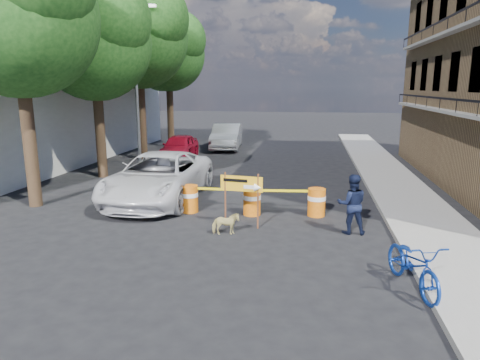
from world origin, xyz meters
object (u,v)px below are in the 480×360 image
(barrel_mid_left, at_px, (190,198))
(dog, at_px, (226,224))
(sedan_red, at_px, (179,147))
(barrel_far_right, at_px, (317,202))
(barrel_mid_right, at_px, (252,201))
(detour_sign, at_px, (246,188))
(pedestrian, at_px, (352,204))
(suv_white, at_px, (159,177))
(bicycle, at_px, (415,241))
(sedan_silver, at_px, (227,136))
(barrel_far_left, at_px, (135,196))

(barrel_mid_left, bearing_deg, dog, -51.19)
(sedan_red, bearing_deg, barrel_far_right, -55.29)
(barrel_mid_right, distance_m, dog, 2.09)
(detour_sign, distance_m, pedestrian, 3.03)
(dog, bearing_deg, barrel_far_right, -62.22)
(barrel_mid_right, bearing_deg, suv_white, 159.76)
(detour_sign, relative_size, bicycle, 0.78)
(pedestrian, relative_size, sedan_silver, 0.34)
(detour_sign, bearing_deg, dog, -115.79)
(sedan_red, bearing_deg, bicycle, -60.05)
(barrel_far_right, bearing_deg, sedan_red, 127.50)
(barrel_far_left, relative_size, sedan_red, 0.22)
(pedestrian, bearing_deg, sedan_red, -56.79)
(barrel_mid_right, bearing_deg, sedan_red, 118.76)
(suv_white, bearing_deg, barrel_far_right, -10.85)
(barrel_far_right, relative_size, dog, 1.18)
(barrel_mid_left, distance_m, bicycle, 7.66)
(barrel_far_right, height_order, sedan_silver, sedan_silver)
(pedestrian, xyz_separation_m, dog, (-3.49, -0.72, -0.54))
(pedestrian, distance_m, dog, 3.60)
(suv_white, bearing_deg, barrel_mid_left, -41.12)
(barrel_mid_right, height_order, sedan_silver, sedan_silver)
(detour_sign, distance_m, sedan_red, 12.88)
(bicycle, bearing_deg, detour_sign, 124.31)
(barrel_mid_right, height_order, bicycle, bicycle)
(barrel_far_left, xyz_separation_m, barrel_mid_left, (1.92, -0.01, 0.00))
(barrel_mid_right, distance_m, sedan_silver, 15.19)
(barrel_far_left, xyz_separation_m, suv_white, (0.38, 1.34, 0.38))
(barrel_far_right, xyz_separation_m, sedan_silver, (-5.80, 14.49, 0.36))
(barrel_mid_left, xyz_separation_m, dog, (1.62, -2.02, -0.15))
(pedestrian, relative_size, suv_white, 0.28)
(detour_sign, xyz_separation_m, suv_white, (-3.64, 2.64, -0.34))
(detour_sign, relative_size, pedestrian, 0.96)
(sedan_silver, bearing_deg, barrel_mid_left, -89.00)
(barrel_far_right, relative_size, bicycle, 0.43)
(barrel_far_right, bearing_deg, suv_white, 169.00)
(barrel_mid_left, distance_m, barrel_mid_right, 2.09)
(barrel_far_left, xyz_separation_m, detour_sign, (4.02, -1.30, 0.72))
(barrel_far_left, bearing_deg, bicycle, -30.28)
(bicycle, xyz_separation_m, suv_white, (-7.60, 6.00, -0.20))
(detour_sign, bearing_deg, sedan_silver, 110.76)
(pedestrian, bearing_deg, sedan_silver, -70.73)
(detour_sign, bearing_deg, barrel_far_right, 44.33)
(dog, distance_m, sedan_red, 13.34)
(bicycle, height_order, suv_white, bicycle)
(suv_white, height_order, sedan_red, suv_white)
(barrel_far_right, xyz_separation_m, pedestrian, (0.95, -1.54, 0.39))
(barrel_mid_right, distance_m, pedestrian, 3.31)
(dog, bearing_deg, sedan_silver, -2.88)
(bicycle, distance_m, dog, 5.21)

